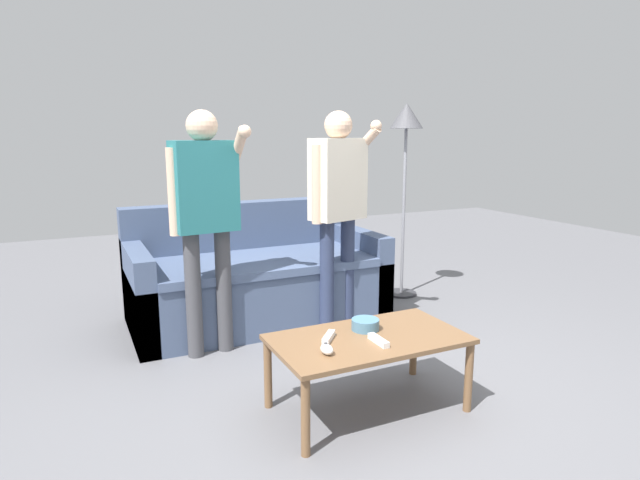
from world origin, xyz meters
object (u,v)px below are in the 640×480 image
at_px(player_right, 338,196).
at_px(game_remote_wand_far, 378,340).
at_px(coffee_table, 368,345).
at_px(game_remote_nunchuk, 327,349).
at_px(game_remote_wand_near, 329,337).
at_px(player_left, 205,205).
at_px(snack_bowl, 365,324).
at_px(floor_lamp, 406,135).
at_px(couch, 256,280).

bearing_deg(player_right, game_remote_wand_far, -108.12).
distance_m(coffee_table, game_remote_nunchuk, 0.32).
bearing_deg(game_remote_wand_near, player_left, 108.94).
height_order(player_left, game_remote_wand_near, player_left).
bearing_deg(game_remote_nunchuk, player_left, 102.70).
xyz_separation_m(game_remote_nunchuk, game_remote_wand_near, (0.09, 0.16, -0.01)).
bearing_deg(player_right, game_remote_wand_near, -119.48).
bearing_deg(snack_bowl, game_remote_wand_near, -169.53).
bearing_deg(snack_bowl, floor_lamp, 50.27).
height_order(couch, snack_bowl, couch).
height_order(floor_lamp, game_remote_wand_far, floor_lamp).
relative_size(snack_bowl, floor_lamp, 0.09).
height_order(coffee_table, floor_lamp, floor_lamp).
bearing_deg(game_remote_wand_near, player_right, 60.52).
bearing_deg(coffee_table, game_remote_wand_far, -88.78).
xyz_separation_m(coffee_table, player_left, (-0.57, 1.11, 0.65)).
bearing_deg(game_remote_wand_far, snack_bowl, 79.45).
bearing_deg(game_remote_wand_far, couch, 92.15).
height_order(game_remote_nunchuk, floor_lamp, floor_lamp).
bearing_deg(floor_lamp, game_remote_wand_far, -127.24).
height_order(game_remote_nunchuk, game_remote_wand_far, game_remote_nunchuk).
bearing_deg(game_remote_nunchuk, couch, 82.44).
height_order(couch, floor_lamp, floor_lamp).
xyz_separation_m(snack_bowl, game_remote_wand_far, (-0.04, -0.20, -0.01)).
bearing_deg(player_right, player_left, -178.33).
bearing_deg(game_remote_nunchuk, floor_lamp, 47.28).
height_order(floor_lamp, game_remote_wand_near, floor_lamp).
height_order(coffee_table, snack_bowl, snack_bowl).
bearing_deg(snack_bowl, game_remote_wand_far, -100.55).
bearing_deg(coffee_table, player_right, 70.35).
distance_m(coffee_table, player_right, 1.38).
xyz_separation_m(couch, player_right, (0.47, -0.51, 0.71)).
relative_size(coffee_table, floor_lamp, 0.59).
bearing_deg(coffee_table, player_left, 117.19).
xyz_separation_m(game_remote_nunchuk, player_left, (-0.27, 1.22, 0.58)).
relative_size(game_remote_nunchuk, player_left, 0.05).
height_order(snack_bowl, player_right, player_right).
height_order(coffee_table, game_remote_wand_far, game_remote_wand_far).
relative_size(snack_bowl, game_remote_nunchuk, 1.72).
xyz_separation_m(player_left, game_remote_wand_near, (0.36, -1.06, -0.59)).
height_order(couch, game_remote_wand_far, couch).
xyz_separation_m(floor_lamp, game_remote_wand_near, (-1.56, -1.63, -1.03)).
height_order(couch, player_left, player_left).
bearing_deg(game_remote_wand_near, game_remote_wand_far, -35.62).
relative_size(coffee_table, snack_bowl, 6.71).
xyz_separation_m(coffee_table, game_remote_wand_near, (-0.21, 0.05, 0.06)).
relative_size(player_right, player_left, 1.01).
bearing_deg(couch, floor_lamp, 1.29).
distance_m(floor_lamp, game_remote_wand_far, 2.46).
distance_m(couch, game_remote_wand_near, 1.61).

